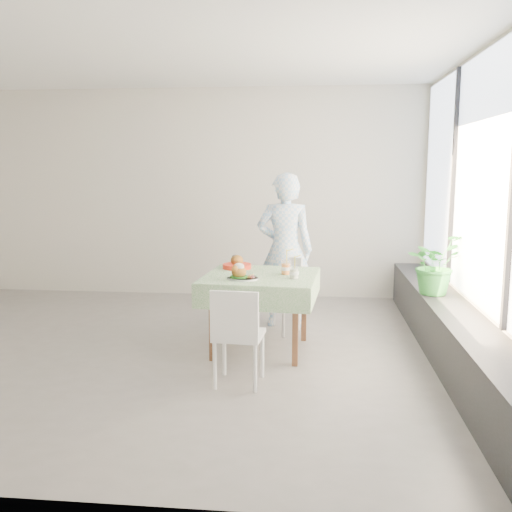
# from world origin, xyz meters

# --- Properties ---
(floor) EXTENTS (6.00, 6.00, 0.00)m
(floor) POSITION_xyz_m (0.00, 0.00, 0.00)
(floor) COLOR #625F5C
(floor) RESTS_ON ground
(ceiling) EXTENTS (6.00, 6.00, 0.00)m
(ceiling) POSITION_xyz_m (0.00, 0.00, 2.80)
(ceiling) COLOR white
(ceiling) RESTS_ON ground
(wall_back) EXTENTS (6.00, 0.02, 2.80)m
(wall_back) POSITION_xyz_m (0.00, 2.50, 1.40)
(wall_back) COLOR beige
(wall_back) RESTS_ON ground
(wall_front) EXTENTS (6.00, 0.02, 2.80)m
(wall_front) POSITION_xyz_m (0.00, -2.50, 1.40)
(wall_front) COLOR beige
(wall_front) RESTS_ON ground
(wall_right) EXTENTS (0.02, 5.00, 2.80)m
(wall_right) POSITION_xyz_m (3.00, 0.00, 1.40)
(wall_right) COLOR beige
(wall_right) RESTS_ON ground
(window_pane) EXTENTS (0.01, 4.80, 2.18)m
(window_pane) POSITION_xyz_m (2.97, 0.00, 1.65)
(window_pane) COLOR #D1E0F9
(window_pane) RESTS_ON ground
(window_ledge) EXTENTS (0.40, 4.80, 0.50)m
(window_ledge) POSITION_xyz_m (2.80, 0.00, 0.25)
(window_ledge) COLOR black
(window_ledge) RESTS_ON ground
(cafe_table) EXTENTS (1.12, 1.12, 0.74)m
(cafe_table) POSITION_xyz_m (1.04, 0.13, 0.46)
(cafe_table) COLOR brown
(cafe_table) RESTS_ON ground
(chair_far) EXTENTS (0.51, 0.51, 0.79)m
(chair_far) POSITION_xyz_m (1.18, 0.79, 0.25)
(chair_far) COLOR white
(chair_far) RESTS_ON ground
(chair_near) EXTENTS (0.41, 0.41, 0.81)m
(chair_near) POSITION_xyz_m (0.95, -0.76, 0.25)
(chair_near) COLOR white
(chair_near) RESTS_ON ground
(diner) EXTENTS (0.63, 0.42, 1.70)m
(diner) POSITION_xyz_m (1.22, 1.04, 0.85)
(diner) COLOR #93C3EC
(diner) RESTS_ON ground
(main_dish) EXTENTS (0.29, 0.29, 0.15)m
(main_dish) POSITION_xyz_m (0.88, -0.12, 0.79)
(main_dish) COLOR white
(main_dish) RESTS_ON cafe_table
(juice_cup_orange) EXTENTS (0.10, 0.10, 0.29)m
(juice_cup_orange) POSITION_xyz_m (1.28, 0.17, 0.81)
(juice_cup_orange) COLOR white
(juice_cup_orange) RESTS_ON cafe_table
(juice_cup_lemonade) EXTENTS (0.09, 0.09, 0.25)m
(juice_cup_lemonade) POSITION_xyz_m (1.36, -0.03, 0.80)
(juice_cup_lemonade) COLOR white
(juice_cup_lemonade) RESTS_ON cafe_table
(second_dish) EXTENTS (0.29, 0.29, 0.14)m
(second_dish) POSITION_xyz_m (0.77, 0.44, 0.78)
(second_dish) COLOR red
(second_dish) RESTS_ON cafe_table
(potted_plant) EXTENTS (0.72, 0.72, 0.61)m
(potted_plant) POSITION_xyz_m (2.73, 0.56, 0.80)
(potted_plant) COLOR #297C32
(potted_plant) RESTS_ON window_ledge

